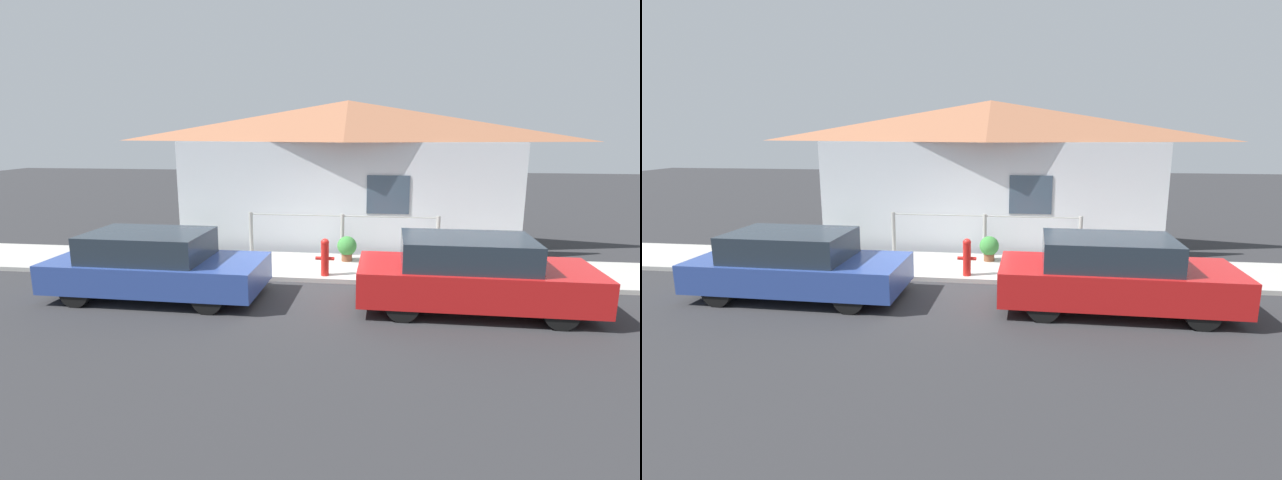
{
  "view_description": "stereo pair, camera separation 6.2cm",
  "coord_description": "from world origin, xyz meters",
  "views": [
    {
      "loc": [
        1.01,
        -10.36,
        3.29
      ],
      "look_at": [
        -0.34,
        0.3,
        0.9
      ],
      "focal_mm": 28.0,
      "sensor_mm": 36.0,
      "label": 1
    },
    {
      "loc": [
        1.07,
        -10.35,
        3.29
      ],
      "look_at": [
        -0.34,
        0.3,
        0.9
      ],
      "focal_mm": 28.0,
      "sensor_mm": 36.0,
      "label": 2
    }
  ],
  "objects": [
    {
      "name": "fire_hydrant",
      "position": [
        -0.23,
        0.27,
        0.54
      ],
      "size": [
        0.42,
        0.19,
        0.84
      ],
      "color": "red",
      "rests_on": "sidewalk"
    },
    {
      "name": "potted_plant_by_fence",
      "position": [
        -3.71,
        1.82,
        0.45
      ],
      "size": [
        0.5,
        0.5,
        0.63
      ],
      "color": "slate",
      "rests_on": "sidewalk"
    },
    {
      "name": "fence",
      "position": [
        0.0,
        2.13,
        0.7
      ],
      "size": [
        4.9,
        0.1,
        1.08
      ],
      "color": "#999993",
      "rests_on": "sidewalk"
    },
    {
      "name": "potted_plant_near_hydrant",
      "position": [
        0.16,
        1.59,
        0.45
      ],
      "size": [
        0.48,
        0.48,
        0.62
      ],
      "color": "brown",
      "rests_on": "sidewalk"
    },
    {
      "name": "sidewalk",
      "position": [
        0.0,
        1.14,
        0.05
      ],
      "size": [
        24.0,
        2.28,
        0.1
      ],
      "color": "#B2AFA8",
      "rests_on": "ground_plane"
    },
    {
      "name": "car_right",
      "position": [
        2.67,
        -1.29,
        0.69
      ],
      "size": [
        4.26,
        1.76,
        1.38
      ],
      "rotation": [
        0.0,
        0.0,
        -0.01
      ],
      "color": "red",
      "rests_on": "ground_plane"
    },
    {
      "name": "car_left",
      "position": [
        -3.44,
        -1.29,
        0.66
      ],
      "size": [
        4.23,
        1.84,
        1.32
      ],
      "rotation": [
        0.0,
        0.0,
        -0.02
      ],
      "color": "#2D4793",
      "rests_on": "ground_plane"
    },
    {
      "name": "house",
      "position": [
        0.0,
        3.6,
        3.26
      ],
      "size": [
        9.53,
        2.23,
        4.06
      ],
      "color": "silver",
      "rests_on": "ground_plane"
    },
    {
      "name": "ground_plane",
      "position": [
        0.0,
        0.0,
        0.0
      ],
      "size": [
        60.0,
        60.0,
        0.0
      ],
      "primitive_type": "plane",
      "color": "#2D2D30"
    }
  ]
}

